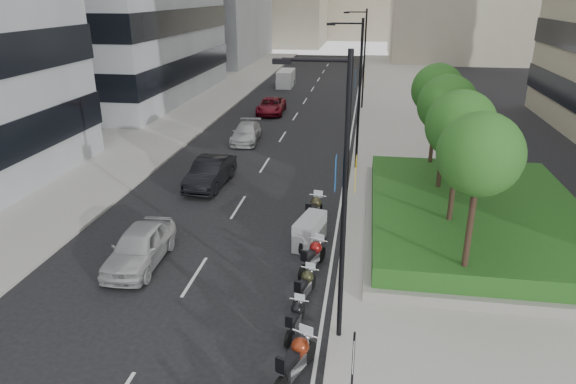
% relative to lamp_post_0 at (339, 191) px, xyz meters
% --- Properties ---
extents(ground, '(160.00, 160.00, 0.00)m').
position_rel_lamp_post_0_xyz_m(ground, '(-4.14, -1.00, -5.07)').
color(ground, black).
rests_on(ground, ground).
extents(sidewalk_right, '(10.00, 100.00, 0.15)m').
position_rel_lamp_post_0_xyz_m(sidewalk_right, '(4.86, 29.00, -4.99)').
color(sidewalk_right, '#9E9B93').
rests_on(sidewalk_right, ground).
extents(sidewalk_left, '(8.00, 100.00, 0.15)m').
position_rel_lamp_post_0_xyz_m(sidewalk_left, '(-16.14, 29.00, -4.99)').
color(sidewalk_left, '#9E9B93').
rests_on(sidewalk_left, ground).
extents(lane_edge, '(0.12, 100.00, 0.01)m').
position_rel_lamp_post_0_xyz_m(lane_edge, '(-0.44, 29.00, -5.06)').
color(lane_edge, silver).
rests_on(lane_edge, ground).
extents(lane_centre, '(0.12, 100.00, 0.01)m').
position_rel_lamp_post_0_xyz_m(lane_centre, '(-5.64, 29.00, -5.06)').
color(lane_centre, silver).
rests_on(lane_centre, ground).
extents(planter, '(10.00, 14.00, 0.40)m').
position_rel_lamp_post_0_xyz_m(planter, '(5.86, 9.00, -4.72)').
color(planter, gray).
rests_on(planter, sidewalk_right).
extents(hedge, '(9.40, 13.40, 0.80)m').
position_rel_lamp_post_0_xyz_m(hedge, '(5.86, 9.00, -4.12)').
color(hedge, '#144918').
rests_on(hedge, planter).
extents(tree_0, '(2.80, 2.80, 6.30)m').
position_rel_lamp_post_0_xyz_m(tree_0, '(4.36, 3.00, 0.36)').
color(tree_0, '#332319').
rests_on(tree_0, planter).
extents(tree_1, '(2.80, 2.80, 6.30)m').
position_rel_lamp_post_0_xyz_m(tree_1, '(4.36, 7.00, 0.36)').
color(tree_1, '#332319').
rests_on(tree_1, planter).
extents(tree_2, '(2.80, 2.80, 6.30)m').
position_rel_lamp_post_0_xyz_m(tree_2, '(4.36, 11.00, 0.36)').
color(tree_2, '#332319').
rests_on(tree_2, planter).
extents(tree_3, '(2.80, 2.80, 6.30)m').
position_rel_lamp_post_0_xyz_m(tree_3, '(4.36, 15.00, 0.36)').
color(tree_3, '#332319').
rests_on(tree_3, planter).
extents(lamp_post_0, '(2.34, 0.45, 9.00)m').
position_rel_lamp_post_0_xyz_m(lamp_post_0, '(0.00, 0.00, 0.00)').
color(lamp_post_0, black).
rests_on(lamp_post_0, ground).
extents(lamp_post_1, '(2.34, 0.45, 9.00)m').
position_rel_lamp_post_0_xyz_m(lamp_post_1, '(0.00, 17.00, 0.00)').
color(lamp_post_1, black).
rests_on(lamp_post_1, ground).
extents(lamp_post_2, '(2.34, 0.45, 9.00)m').
position_rel_lamp_post_0_xyz_m(lamp_post_2, '(0.00, 35.00, 0.00)').
color(lamp_post_2, black).
rests_on(lamp_post_2, ground).
extents(parking_sign, '(0.06, 0.32, 2.50)m').
position_rel_lamp_post_0_xyz_m(parking_sign, '(0.66, -3.00, -3.61)').
color(parking_sign, black).
rests_on(parking_sign, ground).
extents(motorcycle_1, '(1.10, 2.32, 1.21)m').
position_rel_lamp_post_0_xyz_m(motorcycle_1, '(-0.95, -2.02, -4.42)').
color(motorcycle_1, black).
rests_on(motorcycle_1, ground).
extents(motorcycle_2, '(0.65, 1.95, 0.98)m').
position_rel_lamp_post_0_xyz_m(motorcycle_2, '(-1.27, 0.11, -4.54)').
color(motorcycle_2, black).
rests_on(motorcycle_2, ground).
extents(motorcycle_3, '(0.78, 2.03, 1.03)m').
position_rel_lamp_post_0_xyz_m(motorcycle_3, '(-1.19, 2.09, -4.51)').
color(motorcycle_3, black).
rests_on(motorcycle_3, ground).
extents(motorcycle_4, '(1.00, 2.19, 1.14)m').
position_rel_lamp_post_0_xyz_m(motorcycle_4, '(-1.14, 4.21, -4.46)').
color(motorcycle_4, black).
rests_on(motorcycle_4, ground).
extents(motorcycle_5, '(1.33, 2.27, 1.29)m').
position_rel_lamp_post_0_xyz_m(motorcycle_5, '(-1.51, 6.36, -4.42)').
color(motorcycle_5, black).
rests_on(motorcycle_5, ground).
extents(motorcycle_6, '(0.85, 2.45, 1.23)m').
position_rel_lamp_post_0_xyz_m(motorcycle_6, '(-1.57, 8.67, -4.41)').
color(motorcycle_6, black).
rests_on(motorcycle_6, ground).
extents(car_a, '(1.98, 4.63, 1.56)m').
position_rel_lamp_post_0_xyz_m(car_a, '(-8.12, 3.66, -4.29)').
color(car_a, '#B0B0B2').
rests_on(car_a, ground).
extents(car_b, '(1.92, 4.92, 1.60)m').
position_rel_lamp_post_0_xyz_m(car_b, '(-7.96, 12.84, -4.27)').
color(car_b, black).
rests_on(car_b, ground).
extents(car_c, '(2.17, 4.72, 1.34)m').
position_rel_lamp_post_0_xyz_m(car_c, '(-8.06, 22.22, -4.40)').
color(car_c, '#B9B9BB').
rests_on(car_c, ground).
extents(car_d, '(2.53, 5.11, 1.39)m').
position_rel_lamp_post_0_xyz_m(car_d, '(-7.99, 31.83, -4.37)').
color(car_d, maroon).
rests_on(car_d, ground).
extents(delivery_van, '(1.79, 4.49, 1.87)m').
position_rel_lamp_post_0_xyz_m(delivery_van, '(-8.93, 46.10, -4.19)').
color(delivery_van, silver).
rests_on(delivery_van, ground).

